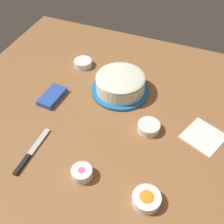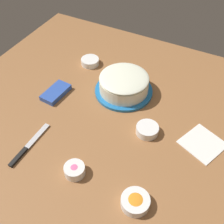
# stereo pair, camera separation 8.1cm
# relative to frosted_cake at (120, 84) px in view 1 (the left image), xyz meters

# --- Properties ---
(ground_plane) EXTENTS (1.54, 1.54, 0.00)m
(ground_plane) POSITION_rel_frosted_cake_xyz_m (0.27, 0.04, -0.05)
(ground_plane) COLOR #936038
(frosted_cake) EXTENTS (0.28, 0.28, 0.10)m
(frosted_cake) POSITION_rel_frosted_cake_xyz_m (0.00, 0.00, 0.00)
(frosted_cake) COLOR #1E6BB2
(frosted_cake) RESTS_ON ground_plane
(spreading_knife) EXTENTS (0.24, 0.02, 0.01)m
(spreading_knife) POSITION_rel_frosted_cake_xyz_m (0.48, -0.20, -0.04)
(spreading_knife) COLOR silver
(spreading_knife) RESTS_ON ground_plane
(sprinkle_bowl_orange) EXTENTS (0.10, 0.10, 0.04)m
(sprinkle_bowl_orange) POSITION_rel_frosted_cake_xyz_m (0.49, 0.28, -0.03)
(sprinkle_bowl_orange) COLOR white
(sprinkle_bowl_orange) RESTS_ON ground_plane
(sprinkle_bowl_green) EXTENTS (0.09, 0.09, 0.04)m
(sprinkle_bowl_green) POSITION_rel_frosted_cake_xyz_m (0.18, 0.20, -0.03)
(sprinkle_bowl_green) COLOR white
(sprinkle_bowl_green) RESTS_ON ground_plane
(sprinkle_bowl_pink) EXTENTS (0.08, 0.08, 0.04)m
(sprinkle_bowl_pink) POSITION_rel_frosted_cake_xyz_m (0.48, 0.03, -0.03)
(sprinkle_bowl_pink) COLOR white
(sprinkle_bowl_pink) RESTS_ON ground_plane
(sprinkle_bowl_blue) EXTENTS (0.09, 0.09, 0.03)m
(sprinkle_bowl_blue) POSITION_rel_frosted_cake_xyz_m (-0.12, -0.25, -0.03)
(sprinkle_bowl_blue) COLOR white
(sprinkle_bowl_blue) RESTS_ON ground_plane
(candy_box_lower) EXTENTS (0.15, 0.09, 0.02)m
(candy_box_lower) POSITION_rel_frosted_cake_xyz_m (0.16, -0.28, -0.03)
(candy_box_lower) COLOR #2D51B2
(candy_box_lower) RESTS_ON ground_plane
(paper_napkin) EXTENTS (0.20, 0.20, 0.01)m
(paper_napkin) POSITION_rel_frosted_cake_xyz_m (0.13, 0.42, -0.04)
(paper_napkin) COLOR white
(paper_napkin) RESTS_ON ground_plane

